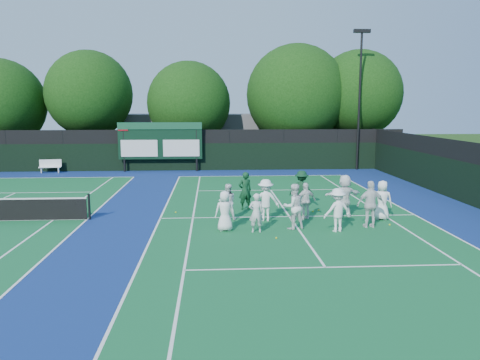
{
  "coord_description": "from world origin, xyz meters",
  "views": [
    {
      "loc": [
        -3.28,
        -18.33,
        4.67
      ],
      "look_at": [
        -2.0,
        3.0,
        1.3
      ],
      "focal_mm": 35.0,
      "sensor_mm": 36.0,
      "label": 1
    }
  ],
  "objects": [
    {
      "name": "coach_left",
      "position": [
        -1.8,
        2.57,
        0.87
      ],
      "size": [
        0.73,
        0.59,
        1.74
      ],
      "primitive_type": "imported",
      "rotation": [
        0.0,
        0.0,
        3.44
      ],
      "color": "#103B1F",
      "rests_on": "ground"
    },
    {
      "name": "tree_a",
      "position": [
        -19.6,
        19.58,
        4.69
      ],
      "size": [
        6.99,
        6.99,
        8.37
      ],
      "color": "black",
      "rests_on": "ground"
    },
    {
      "name": "tree_b",
      "position": [
        -12.7,
        19.58,
        5.47
      ],
      "size": [
        6.73,
        6.73,
        9.01
      ],
      "color": "black",
      "rests_on": "ground"
    },
    {
      "name": "player_front_3",
      "position": [
        1.39,
        -1.47,
        0.83
      ],
      "size": [
        1.19,
        0.86,
        1.66
      ],
      "primitive_type": "imported",
      "rotation": [
        0.0,
        0.0,
        3.39
      ],
      "color": "white",
      "rests_on": "ground"
    },
    {
      "name": "light_pole_right",
      "position": [
        7.5,
        15.7,
        6.3
      ],
      "size": [
        1.2,
        0.3,
        10.12
      ],
      "color": "black",
      "rests_on": "ground"
    },
    {
      "name": "tennis_ball_1",
      "position": [
        1.19,
        1.82,
        0.03
      ],
      "size": [
        0.07,
        0.07,
        0.07
      ],
      "primitive_type": "sphere",
      "color": "yellow",
      "rests_on": "ground"
    },
    {
      "name": "player_front_0",
      "position": [
        -2.82,
        -1.1,
        0.77
      ],
      "size": [
        0.8,
        0.56,
        1.54
      ],
      "primitive_type": "imported",
      "rotation": [
        0.0,
        0.0,
        3.24
      ],
      "color": "white",
      "rests_on": "ground"
    },
    {
      "name": "tree_e",
      "position": [
        8.76,
        19.58,
        5.5
      ],
      "size": [
        7.03,
        7.03,
        9.2
      ],
      "color": "black",
      "rests_on": "ground"
    },
    {
      "name": "player_back_4",
      "position": [
        3.73,
        0.25,
        0.83
      ],
      "size": [
        0.94,
        0.77,
        1.65
      ],
      "primitive_type": "imported",
      "rotation": [
        0.0,
        0.0,
        2.8
      ],
      "color": "white",
      "rests_on": "ground"
    },
    {
      "name": "tennis_ball_3",
      "position": [
        -4.91,
        2.02,
        0.03
      ],
      "size": [
        0.07,
        0.07,
        0.07
      ],
      "primitive_type": "sphere",
      "color": "yellow",
      "rests_on": "ground"
    },
    {
      "name": "bench",
      "position": [
        -14.78,
        15.37,
        0.51
      ],
      "size": [
        1.53,
        0.62,
        0.94
      ],
      "color": "white",
      "rests_on": "ground"
    },
    {
      "name": "tennis_ball_4",
      "position": [
        1.51,
        2.07,
        0.03
      ],
      "size": [
        0.07,
        0.07,
        0.07
      ],
      "primitive_type": "sphere",
      "color": "yellow",
      "rests_on": "ground"
    },
    {
      "name": "tennis_ball_5",
      "position": [
        3.72,
        -0.72,
        0.03
      ],
      "size": [
        0.07,
        0.07,
        0.07
      ],
      "primitive_type": "sphere",
      "color": "yellow",
      "rests_on": "ground"
    },
    {
      "name": "tree_d",
      "position": [
        3.69,
        19.58,
        5.39
      ],
      "size": [
        8.05,
        8.05,
        9.62
      ],
      "color": "black",
      "rests_on": "ground"
    },
    {
      "name": "player_front_2",
      "position": [
        -0.18,
        -0.97,
        0.88
      ],
      "size": [
        1.01,
        0.88,
        1.76
      ],
      "primitive_type": "imported",
      "rotation": [
        0.0,
        0.0,
        3.43
      ],
      "color": "white",
      "rests_on": "ground"
    },
    {
      "name": "player_back_1",
      "position": [
        -1.1,
        0.37,
        0.87
      ],
      "size": [
        1.15,
        0.7,
        1.73
      ],
      "primitive_type": "imported",
      "rotation": [
        0.0,
        0.0,
        3.09
      ],
      "color": "white",
      "rests_on": "ground"
    },
    {
      "name": "player_front_4",
      "position": [
        2.83,
        -0.96,
        0.92
      ],
      "size": [
        1.09,
        0.48,
        1.84
      ],
      "primitive_type": "imported",
      "rotation": [
        0.0,
        0.0,
        3.17
      ],
      "color": "silver",
      "rests_on": "ground"
    },
    {
      "name": "player_back_2",
      "position": [
        0.61,
        0.58,
        0.77
      ],
      "size": [
        0.98,
        0.67,
        1.55
      ],
      "primitive_type": "imported",
      "rotation": [
        0.0,
        0.0,
        3.5
      ],
      "color": "silver",
      "rests_on": "ground"
    },
    {
      "name": "near_court",
      "position": [
        0.0,
        1.0,
        0.01
      ],
      "size": [
        11.05,
        23.85,
        0.01
      ],
      "color": "#135E2F",
      "rests_on": "ground"
    },
    {
      "name": "player_front_1",
      "position": [
        -1.66,
        -1.41,
        0.75
      ],
      "size": [
        0.56,
        0.39,
        1.49
      ],
      "primitive_type": "imported",
      "rotation": [
        0.0,
        0.0,
        3.2
      ],
      "color": "silver",
      "rests_on": "ground"
    },
    {
      "name": "scoreboard",
      "position": [
        -7.01,
        15.59,
        2.19
      ],
      "size": [
        6.0,
        0.21,
        3.55
      ],
      "color": "black",
      "rests_on": "ground"
    },
    {
      "name": "coach_right",
      "position": [
        0.83,
        2.71,
        0.88
      ],
      "size": [
        1.29,
        1.01,
        1.76
      ],
      "primitive_type": "imported",
      "rotation": [
        0.0,
        0.0,
        2.78
      ],
      "color": "#0E351D",
      "rests_on": "ground"
    },
    {
      "name": "player_back_0",
      "position": [
        -2.66,
        0.62,
        0.76
      ],
      "size": [
        0.77,
        0.62,
        1.52
      ],
      "primitive_type": "imported",
      "rotation": [
        0.0,
        0.0,
        3.2
      ],
      "color": "white",
      "rests_on": "ground"
    },
    {
      "name": "player_back_3",
      "position": [
        2.31,
        0.81,
        0.92
      ],
      "size": [
        1.78,
        1.04,
        1.83
      ],
      "primitive_type": "imported",
      "rotation": [
        0.0,
        0.0,
        3.45
      ],
      "color": "white",
      "rests_on": "ground"
    },
    {
      "name": "tree_c",
      "position": [
        -4.95,
        19.58,
        4.76
      ],
      "size": [
        6.61,
        6.61,
        8.24
      ],
      "color": "black",
      "rests_on": "ground"
    },
    {
      "name": "back_fence",
      "position": [
        -6.0,
        16.0,
        1.36
      ],
      "size": [
        34.0,
        0.08,
        3.0
      ],
      "color": "black",
      "rests_on": "ground"
    },
    {
      "name": "court_apron",
      "position": [
        -6.0,
        1.0,
        0.0
      ],
      "size": [
        34.0,
        32.0,
        0.01
      ],
      "primitive_type": "cube",
      "color": "navy",
      "rests_on": "ground"
    },
    {
      "name": "tennis_ball_0",
      "position": [
        -1.02,
        -2.32,
        0.03
      ],
      "size": [
        0.07,
        0.07,
        0.07
      ],
      "primitive_type": "sphere",
      "color": "yellow",
      "rests_on": "ground"
    },
    {
      "name": "clubhouse",
      "position": [
        -2.0,
        24.0,
        2.0
      ],
      "size": [
        18.0,
        6.0,
        4.0
      ],
      "primitive_type": "cube",
      "color": "slate",
      "rests_on": "ground"
    },
    {
      "name": "ground",
      "position": [
        0.0,
        0.0,
        0.0
      ],
      "size": [
        120.0,
        120.0,
        0.0
      ],
      "primitive_type": "plane",
      "color": "#1B3C10",
      "rests_on": "ground"
    }
  ]
}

